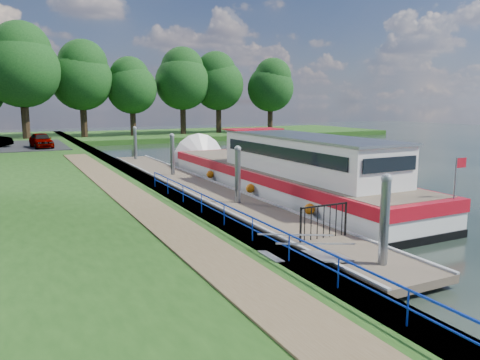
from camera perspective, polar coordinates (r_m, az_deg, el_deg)
name	(u,v)px	position (r m, az deg, el deg)	size (l,w,h in m)	color
ground	(369,272)	(14.22, 15.46, -10.76)	(160.00, 160.00, 0.00)	black
bank_edge	(143,184)	(26.03, -11.76, -0.53)	(1.10, 90.00, 0.78)	#473D2D
far_bank	(175,135)	(65.45, -7.90, 5.47)	(60.00, 18.00, 0.60)	#1C4212
footpath	(144,206)	(18.84, -11.67, -3.07)	(1.60, 40.00, 0.05)	brown
blue_fence	(237,216)	(14.71, -0.32, -4.37)	(0.04, 18.04, 0.72)	#0C2DBF
pontoon	(200,190)	(24.98, -4.88, -1.26)	(2.50, 30.00, 0.56)	brown
mooring_piles	(200,170)	(24.80, -4.92, 1.23)	(0.30, 27.30, 3.55)	gray
gangway	(306,256)	(13.28, 8.10, -9.11)	(2.58, 1.00, 0.92)	#A5A8AD
gate_panel	(324,217)	(15.50, 10.19, -4.43)	(1.85, 0.05, 1.15)	black
barge	(273,173)	(25.07, 4.02, 0.89)	(4.36, 21.15, 4.78)	black
horizon_trees	(71,75)	(59.03, -19.86, 12.00)	(54.38, 10.03, 12.87)	#332316
car_a	(41,140)	(44.75, -23.09, 4.49)	(1.56, 3.89, 1.33)	#999999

